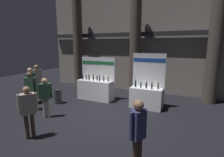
{
  "coord_description": "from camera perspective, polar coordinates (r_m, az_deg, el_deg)",
  "views": [
    {
      "loc": [
        2.98,
        -5.69,
        2.87
      ],
      "look_at": [
        -0.09,
        0.97,
        1.44
      ],
      "focal_mm": 27.56,
      "sensor_mm": 36.0,
      "label": 1
    }
  ],
  "objects": [
    {
      "name": "visitor_1",
      "position": [
        3.99,
        8.55,
        -16.76
      ],
      "size": [
        0.35,
        0.43,
        1.72
      ],
      "rotation": [
        0.0,
        0.0,
        1.08
      ],
      "color": "#47382D",
      "rests_on": "ground_plane"
    },
    {
      "name": "exhibitor_booth_1",
      "position": [
        8.09,
        11.33,
        -5.43
      ],
      "size": [
        1.51,
        0.66,
        2.5
      ],
      "color": "white",
      "rests_on": "ground_plane"
    },
    {
      "name": "exhibitor_booth_0",
      "position": [
        9.2,
        -5.5,
        -3.26
      ],
      "size": [
        1.97,
        0.66,
        2.23
      ],
      "color": "white",
      "rests_on": "ground_plane"
    },
    {
      "name": "ground_plane",
      "position": [
        7.03,
        -2.74,
        -13.04
      ],
      "size": [
        25.09,
        25.09,
        0.0
      ],
      "primitive_type": "plane",
      "color": "black"
    },
    {
      "name": "visitor_0",
      "position": [
        7.29,
        -21.24,
        -4.97
      ],
      "size": [
        0.44,
        0.41,
        1.61
      ],
      "rotation": [
        0.0,
        0.0,
        0.66
      ],
      "color": "#ADA393",
      "rests_on": "ground_plane"
    },
    {
      "name": "visitor_2",
      "position": [
        9.36,
        -25.32,
        -1.04
      ],
      "size": [
        0.34,
        0.61,
        1.78
      ],
      "rotation": [
        0.0,
        0.0,
        1.84
      ],
      "color": "#33563D",
      "rests_on": "ground_plane"
    },
    {
      "name": "visitor_3",
      "position": [
        8.33,
        -25.42,
        -2.81
      ],
      "size": [
        0.52,
        0.34,
        1.72
      ],
      "rotation": [
        0.0,
        0.0,
        0.34
      ],
      "color": "navy",
      "rests_on": "ground_plane"
    },
    {
      "name": "visitor_4",
      "position": [
        5.87,
        -26.08,
        -8.67
      ],
      "size": [
        0.44,
        0.48,
        1.67
      ],
      "rotation": [
        0.0,
        0.0,
        0.95
      ],
      "color": "#47382D",
      "rests_on": "ground_plane"
    },
    {
      "name": "trash_bin",
      "position": [
        9.01,
        -17.53,
        -5.64
      ],
      "size": [
        0.37,
        0.37,
        0.72
      ],
      "color": "#38383D",
      "rests_on": "ground_plane"
    },
    {
      "name": "hall_colonnade",
      "position": [
        10.67,
        8.7,
        12.21
      ],
      "size": [
        12.54,
        1.27,
        6.35
      ],
      "color": "gray",
      "rests_on": "ground_plane"
    },
    {
      "name": "visitor_5",
      "position": [
        10.03,
        -23.53,
        -0.1
      ],
      "size": [
        0.3,
        0.47,
        1.84
      ],
      "rotation": [
        0.0,
        0.0,
        4.37
      ],
      "color": "#47382D",
      "rests_on": "ground_plane"
    }
  ]
}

